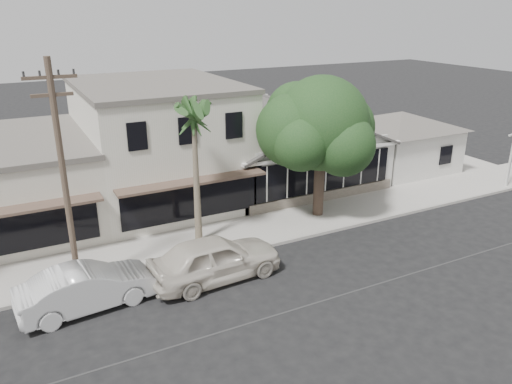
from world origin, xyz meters
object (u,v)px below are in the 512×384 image
utility_pole (63,175)px  shade_tree (318,126)px  car_0 (215,258)px  car_1 (87,288)px

utility_pole → shade_tree: utility_pole is taller
utility_pole → car_0: (5.14, -1.77, -3.85)m
car_0 → shade_tree: shade_tree is taller
car_1 → shade_tree: shade_tree is taller
car_0 → car_1: size_ratio=1.10×
shade_tree → car_1: bearing=-164.1°
utility_pole → shade_tree: 12.67m
car_0 → shade_tree: size_ratio=0.74×
utility_pole → shade_tree: bearing=9.1°
utility_pole → car_1: bearing=-84.9°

